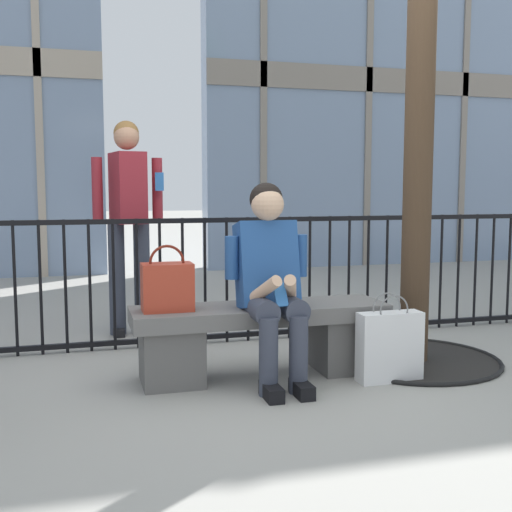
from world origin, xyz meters
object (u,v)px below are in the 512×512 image
stone_bench (260,334)px  handbag_on_bench (167,286)px  shopping_bag (390,346)px  bystander_at_railing (128,210)px  seated_person_with_phone (271,276)px

stone_bench → handbag_on_bench: bearing=-179.0°
shopping_bag → bystander_at_railing: bearing=129.4°
shopping_bag → bystander_at_railing: (-1.42, 1.73, 0.78)m
stone_bench → seated_person_with_phone: bearing=-78.0°
handbag_on_bench → seated_person_with_phone: bearing=-11.1°
stone_bench → bystander_at_railing: size_ratio=0.94×
seated_person_with_phone → bystander_at_railing: bystander_at_railing is taller
stone_bench → shopping_bag: 0.80m
stone_bench → handbag_on_bench: handbag_on_bench is taller
stone_bench → handbag_on_bench: size_ratio=4.05×
handbag_on_bench → bystander_at_railing: (-0.11, 1.42, 0.40)m
stone_bench → bystander_at_railing: bystander_at_railing is taller
stone_bench → bystander_at_railing: 1.73m
stone_bench → seated_person_with_phone: size_ratio=1.32×
bystander_at_railing → shopping_bag: bearing=-50.6°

